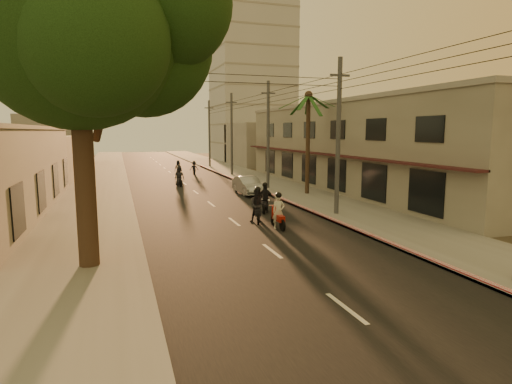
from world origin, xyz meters
TOP-DOWN VIEW (x-y plane):
  - ground at (0.00, 0.00)m, footprint 160.00×160.00m
  - road at (0.00, 20.00)m, footprint 10.00×140.00m
  - sidewalk_right at (7.50, 20.00)m, footprint 5.00×140.00m
  - sidewalk_left at (-7.50, 20.00)m, footprint 5.00×140.00m
  - curb_stripe at (5.10, 15.00)m, footprint 0.20×60.00m
  - shophouse_row at (13.95, 18.00)m, footprint 8.80×34.20m
  - distant_tower at (16.00, 56.00)m, footprint 12.10×12.10m
  - broadleaf_tree at (-6.61, 2.14)m, footprint 9.60×8.70m
  - palm_tree at (8.00, 16.00)m, footprint 5.00×5.00m
  - utility_poles at (6.20, 20.00)m, footprint 1.20×48.26m
  - filler_right at (14.00, 45.00)m, footprint 8.00×14.00m
  - filler_left_near at (-14.00, 34.00)m, footprint 8.00×14.00m
  - filler_left_far at (-14.00, 52.00)m, footprint 8.00×14.00m
  - scooter_red at (1.71, 5.79)m, footprint 0.72×1.91m
  - scooter_mid_a at (1.21, 7.56)m, footprint 1.27×1.93m
  - scooter_mid_b at (2.49, 10.09)m, footprint 1.33×1.78m
  - scooter_far_a at (-0.72, 24.18)m, footprint 0.87×1.88m
  - scooter_far_b at (2.34, 34.17)m, footprint 1.03×1.60m
  - parked_car at (3.71, 17.61)m, footprint 1.63×4.31m
  - scooter_far_c at (0.38, 32.93)m, footprint 1.01×1.76m

SIDE VIEW (x-z plane):
  - ground at x=0.00m, z-range 0.00..0.00m
  - road at x=0.00m, z-range 0.00..0.02m
  - sidewalk_right at x=7.50m, z-range 0.00..0.12m
  - sidewalk_left at x=-7.50m, z-range 0.00..0.12m
  - curb_stripe at x=5.10m, z-range 0.00..0.20m
  - parked_car at x=3.71m, z-range 0.00..1.40m
  - scooter_far_b at x=2.34m, z-range -0.07..1.50m
  - scooter_far_c at x=0.38m, z-range -0.08..1.66m
  - scooter_red at x=1.71m, z-range -0.12..1.76m
  - scooter_far_a at x=-0.72m, z-range -0.10..1.75m
  - scooter_mid_b at x=2.49m, z-range -0.08..1.77m
  - scooter_mid_a at x=1.21m, z-range -0.09..1.87m
  - filler_left_near at x=-14.00m, z-range 0.00..4.40m
  - filler_right at x=14.00m, z-range 0.00..6.00m
  - filler_left_far at x=-14.00m, z-range 0.00..7.00m
  - shophouse_row at x=13.95m, z-range 0.00..7.30m
  - utility_poles at x=6.20m, z-range 2.04..11.04m
  - palm_tree at x=8.00m, z-range 3.05..11.25m
  - broadleaf_tree at x=-6.61m, z-range 2.43..14.53m
  - distant_tower at x=16.00m, z-range 0.00..28.00m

